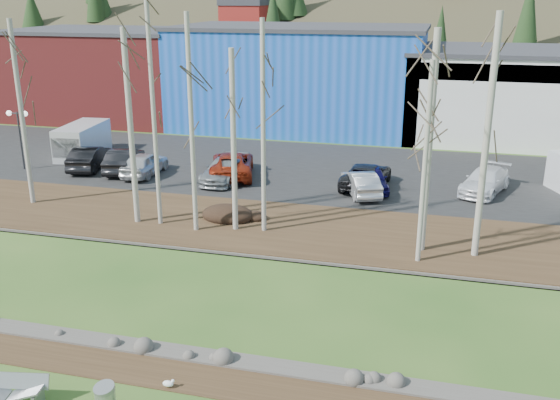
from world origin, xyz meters
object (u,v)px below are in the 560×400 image
(seagull, at_px, (168,383))
(car_3, at_px, (224,170))
(car_1, at_px, (124,160))
(van_grey, at_px, (81,141))
(car_5, at_px, (361,183))
(car_6, at_px, (366,175))
(car_9, at_px, (90,157))
(car_8, at_px, (89,157))
(bench_damaged, at_px, (10,391))
(street_lamp, at_px, (18,123))
(car_7, at_px, (485,181))
(car_2, at_px, (232,164))
(car_4, at_px, (371,178))
(car_0, at_px, (144,164))

(seagull, height_order, car_3, car_3)
(car_1, height_order, van_grey, van_grey)
(car_5, distance_m, car_6, 1.56)
(car_9, distance_m, van_grey, 3.56)
(car_9, bearing_deg, car_8, -12.29)
(bench_damaged, xyz_separation_m, seagull, (3.89, 1.78, -0.29))
(seagull, bearing_deg, van_grey, 107.40)
(street_lamp, distance_m, car_8, 4.72)
(seagull, height_order, car_7, car_7)
(seagull, bearing_deg, car_2, 85.13)
(car_7, bearing_deg, car_8, -157.76)
(bench_damaged, height_order, car_6, car_6)
(car_2, height_order, car_4, car_2)
(car_6, distance_m, van_grey, 19.88)
(car_7, distance_m, car_9, 24.12)
(bench_damaged, xyz_separation_m, car_1, (-8.16, 21.92, 0.43))
(bench_damaged, height_order, car_1, car_1)
(seagull, height_order, car_1, car_1)
(car_5, distance_m, car_9, 17.44)
(car_7, bearing_deg, car_5, -142.83)
(car_1, xyz_separation_m, car_8, (-2.45, 0.00, 0.00))
(bench_damaged, relative_size, seagull, 5.28)
(car_2, bearing_deg, bench_damaged, 77.08)
(bench_damaged, bearing_deg, car_2, 82.37)
(car_3, bearing_deg, car_1, 178.17)
(bench_damaged, distance_m, car_7, 26.72)
(street_lamp, height_order, car_9, street_lamp)
(bench_damaged, relative_size, car_1, 0.46)
(car_4, bearing_deg, car_2, 160.33)
(car_2, relative_size, car_7, 1.16)
(car_4, xyz_separation_m, car_6, (-0.36, 0.51, -0.00))
(seagull, distance_m, car_6, 20.93)
(car_3, xyz_separation_m, car_6, (8.32, 0.91, 0.00))
(seagull, distance_m, car_7, 23.36)
(seagull, xyz_separation_m, car_5, (2.97, 19.14, 0.65))
(seagull, relative_size, street_lamp, 0.10)
(car_8, bearing_deg, street_lamp, 3.53)
(bench_damaged, bearing_deg, car_8, 105.03)
(car_9, bearing_deg, car_3, 165.47)
(street_lamp, bearing_deg, car_1, 6.69)
(street_lamp, relative_size, car_2, 0.69)
(car_1, bearing_deg, car_4, 167.86)
(car_3, xyz_separation_m, car_7, (14.92, 1.47, -0.00))
(street_lamp, height_order, car_3, street_lamp)
(car_8, bearing_deg, car_9, 167.71)
(car_5, bearing_deg, seagull, 59.09)
(car_0, bearing_deg, car_8, -6.83)
(car_4, bearing_deg, seagull, -115.00)
(bench_damaged, xyz_separation_m, car_6, (6.95, 22.47, 0.38))
(car_3, bearing_deg, car_5, -3.28)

